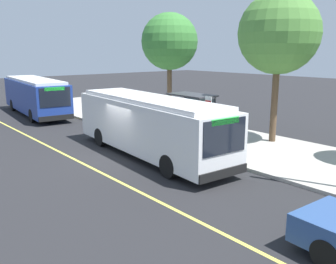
{
  "coord_description": "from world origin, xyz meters",
  "views": [
    {
      "loc": [
        14.91,
        -9.5,
        5.12
      ],
      "look_at": [
        1.67,
        1.55,
        1.27
      ],
      "focal_mm": 38.75,
      "sensor_mm": 36.0,
      "label": 1
    }
  ],
  "objects_px": {
    "waiting_bench": "(194,127)",
    "transit_bus_main": "(149,124)",
    "route_sign_post": "(208,116)",
    "pedestrian_commuter": "(150,118)",
    "transit_bus_second": "(35,95)"
  },
  "relations": [
    {
      "from": "transit_bus_main",
      "to": "waiting_bench",
      "type": "bearing_deg",
      "value": 108.28
    },
    {
      "from": "transit_bus_main",
      "to": "waiting_bench",
      "type": "xyz_separation_m",
      "value": [
        -1.49,
        4.5,
        -0.98
      ]
    },
    {
      "from": "transit_bus_main",
      "to": "route_sign_post",
      "type": "height_order",
      "value": "same"
    },
    {
      "from": "waiting_bench",
      "to": "pedestrian_commuter",
      "type": "relative_size",
      "value": 0.95
    },
    {
      "from": "waiting_bench",
      "to": "transit_bus_main",
      "type": "bearing_deg",
      "value": -71.72
    },
    {
      "from": "route_sign_post",
      "to": "transit_bus_main",
      "type": "bearing_deg",
      "value": -122.02
    },
    {
      "from": "transit_bus_second",
      "to": "pedestrian_commuter",
      "type": "bearing_deg",
      "value": 11.84
    },
    {
      "from": "transit_bus_second",
      "to": "transit_bus_main",
      "type": "bearing_deg",
      "value": -0.26
    },
    {
      "from": "transit_bus_main",
      "to": "route_sign_post",
      "type": "distance_m",
      "value": 3.0
    },
    {
      "from": "transit_bus_main",
      "to": "transit_bus_second",
      "type": "relative_size",
      "value": 0.98
    },
    {
      "from": "route_sign_post",
      "to": "pedestrian_commuter",
      "type": "bearing_deg",
      "value": 179.02
    },
    {
      "from": "transit_bus_main",
      "to": "pedestrian_commuter",
      "type": "relative_size",
      "value": 6.35
    },
    {
      "from": "transit_bus_main",
      "to": "route_sign_post",
      "type": "bearing_deg",
      "value": 57.98
    },
    {
      "from": "route_sign_post",
      "to": "pedestrian_commuter",
      "type": "height_order",
      "value": "route_sign_post"
    },
    {
      "from": "route_sign_post",
      "to": "transit_bus_second",
      "type": "bearing_deg",
      "value": -171.85
    }
  ]
}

